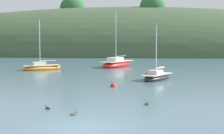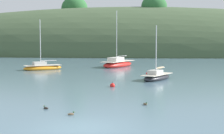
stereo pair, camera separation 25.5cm
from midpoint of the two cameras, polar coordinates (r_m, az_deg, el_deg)
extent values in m
plane|color=slate|center=(15.92, -4.81, -10.36)|extent=(400.00, 400.00, 0.00)
ellipsoid|color=#425638|center=(90.91, 2.61, 2.16)|extent=(150.00, 36.00, 25.82)
ellipsoid|color=#2D6633|center=(89.27, 7.35, 10.29)|extent=(6.80, 6.18, 6.18)
ellipsoid|color=#2D6633|center=(94.20, -6.41, 10.00)|extent=(7.34, 6.67, 6.67)
ellipsoid|color=orange|center=(46.17, -11.72, -0.18)|extent=(5.45, 4.40, 0.85)
cube|color=beige|center=(46.14, -11.73, 0.29)|extent=(5.02, 4.05, 0.06)
cube|color=beige|center=(46.00, -12.24, 0.58)|extent=(2.07, 1.91, 0.50)
cylinder|color=silver|center=(45.93, -12.12, 4.15)|extent=(0.09, 0.09, 6.22)
cylinder|color=silver|center=(46.35, -10.74, 1.09)|extent=(1.92, 1.27, 0.07)
ellipsoid|color=#232328|center=(34.40, 7.97, -1.84)|extent=(3.85, 4.99, 0.77)
cube|color=beige|center=(34.37, 7.97, -1.26)|extent=(3.54, 4.59, 0.06)
cube|color=beige|center=(34.00, 7.69, -0.92)|extent=(1.70, 1.87, 0.47)
cylinder|color=silver|center=(33.98, 7.84, 2.92)|extent=(0.09, 0.09, 5.02)
cylinder|color=silver|center=(35.00, 8.55, -0.19)|extent=(1.08, 1.78, 0.07)
ellipsoid|color=tan|center=(35.00, 8.55, -0.11)|extent=(1.16, 1.78, 0.20)
ellipsoid|color=red|center=(50.24, 1.16, 0.41)|extent=(5.55, 7.62, 1.17)
cube|color=beige|center=(50.20, 1.16, 1.01)|extent=(5.10, 7.01, 0.06)
cube|color=silver|center=(49.68, 0.82, 1.32)|extent=(2.50, 2.81, 0.61)
cylinder|color=silver|center=(49.78, 0.96, 5.35)|extent=(0.09, 0.09, 7.59)
cylinder|color=silver|center=(51.17, 1.82, 1.90)|extent=(1.47, 2.75, 0.07)
sphere|color=red|center=(38.91, 6.37, -1.19)|extent=(0.44, 0.44, 0.44)
cylinder|color=black|center=(38.88, 6.37, -0.79)|extent=(0.04, 0.04, 0.10)
sphere|color=red|center=(28.96, 0.32, -3.21)|extent=(0.44, 0.44, 0.44)
cylinder|color=black|center=(28.93, 0.32, -2.68)|extent=(0.04, 0.04, 0.10)
ellipsoid|color=brown|center=(18.46, -6.70, -8.10)|extent=(0.38, 0.29, 0.16)
sphere|color=#1E4723|center=(18.46, -6.26, -7.75)|extent=(0.09, 0.09, 0.09)
cone|color=gold|center=(18.47, -6.06, -7.75)|extent=(0.05, 0.05, 0.04)
cone|color=brown|center=(18.43, -7.18, -8.03)|extent=(0.10, 0.09, 0.08)
ellipsoid|color=#2D2823|center=(20.27, -10.98, -7.00)|extent=(0.38, 0.34, 0.16)
sphere|color=#1E4723|center=(20.35, -11.26, -6.63)|extent=(0.09, 0.09, 0.09)
cone|color=gold|center=(20.40, -11.38, -6.62)|extent=(0.06, 0.05, 0.04)
cone|color=#2D2823|center=(20.15, -10.69, -6.97)|extent=(0.10, 0.10, 0.08)
ellipsoid|color=brown|center=(21.21, 6.10, -6.41)|extent=(0.33, 0.38, 0.16)
sphere|color=#1E4723|center=(21.07, 6.32, -6.18)|extent=(0.09, 0.09, 0.09)
cone|color=gold|center=(21.02, 6.42, -6.22)|extent=(0.05, 0.06, 0.04)
cone|color=brown|center=(21.33, 5.87, -6.26)|extent=(0.10, 0.10, 0.08)
camera|label=1|loc=(0.13, -89.79, 0.02)|focal=52.98mm
camera|label=2|loc=(0.13, 90.21, -0.02)|focal=52.98mm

